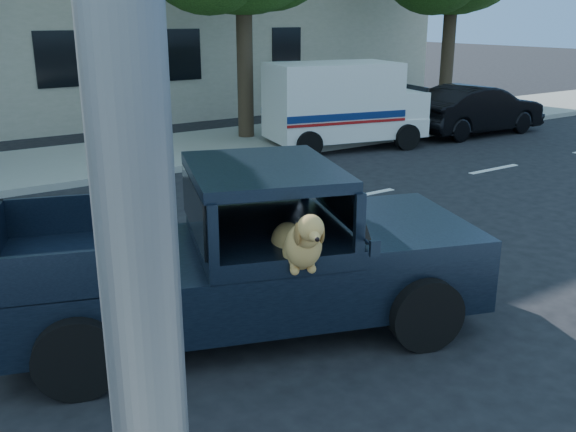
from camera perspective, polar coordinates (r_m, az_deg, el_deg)
name	(u,v)px	position (r m, az deg, el deg)	size (l,w,h in m)	color
ground	(295,306)	(7.99, 0.59, -7.99)	(120.00, 120.00, 0.00)	black
far_sidewalk	(73,163)	(16.02, -18.58, 4.47)	(60.00, 4.00, 0.15)	gray
lane_stripes	(278,212)	(11.66, -0.86, 0.38)	(21.60, 0.14, 0.01)	silver
pickup_truck	(236,275)	(7.26, -4.68, -5.27)	(5.62, 3.63, 1.88)	black
mail_truck	(342,111)	(17.33, 4.81, 9.29)	(4.41, 2.81, 2.25)	silver
parked_sedan	(476,110)	(20.10, 16.37, 9.05)	(4.42, 1.54, 1.46)	black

